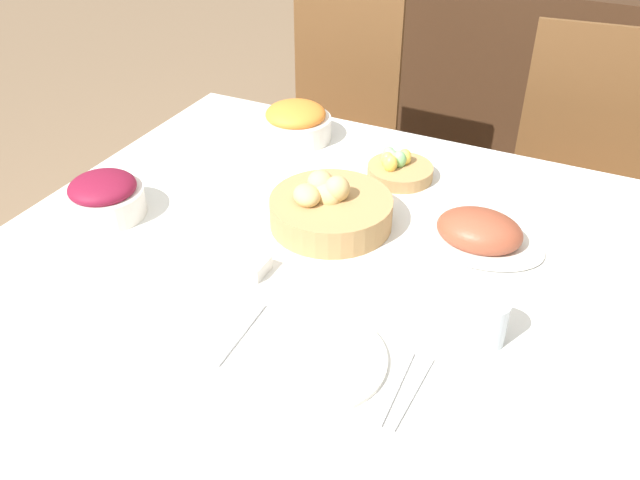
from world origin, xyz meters
TOP-DOWN VIEW (x-y plane):
  - ground_plane at (0.00, 0.00)m, footprint 12.00×12.00m
  - dining_table at (0.00, 0.00)m, footprint 1.50×1.17m
  - chair_far_left at (-0.45, 0.90)m, footprint 0.43×0.43m
  - chair_far_right at (0.43, 0.90)m, footprint 0.46×0.46m
  - sideboard at (-0.13, 1.80)m, footprint 1.26×0.44m
  - bread_basket at (-0.05, 0.04)m, footprint 0.29×0.29m
  - egg_basket at (0.01, 0.32)m, footprint 0.17×0.17m
  - ham_platter at (0.28, 0.11)m, footprint 0.30×0.21m
  - carrot_bowl at (-0.34, 0.40)m, footprint 0.21×0.21m
  - beet_salad_bowl at (-0.56, -0.16)m, footprint 0.19×0.19m
  - dinner_plate at (0.12, -0.39)m, footprint 0.26×0.26m
  - fork at (-0.04, -0.39)m, footprint 0.02×0.18m
  - knife at (0.27, -0.39)m, footprint 0.02×0.18m
  - spoon at (0.30, -0.39)m, footprint 0.02×0.18m
  - drinking_cup at (0.38, -0.20)m, footprint 0.08×0.08m
  - butter_dish at (-0.14, -0.21)m, footprint 0.11×0.07m

SIDE VIEW (x-z plane):
  - ground_plane at x=0.00m, z-range 0.00..0.00m
  - dining_table at x=0.00m, z-range 0.00..0.73m
  - sideboard at x=-0.13m, z-range 0.00..0.92m
  - chair_far_left at x=-0.45m, z-range 0.03..1.03m
  - chair_far_right at x=0.43m, z-range 0.03..1.03m
  - fork at x=-0.04m, z-range 0.73..0.74m
  - knife at x=0.27m, z-range 0.73..0.74m
  - spoon at x=0.30m, z-range 0.73..0.74m
  - dinner_plate at x=0.12m, z-range 0.73..0.74m
  - butter_dish at x=-0.14m, z-range 0.73..0.77m
  - egg_basket at x=0.01m, z-range 0.72..0.80m
  - ham_platter at x=0.28m, z-range 0.72..0.81m
  - bread_basket at x=-0.05m, z-range 0.71..0.84m
  - drinking_cup at x=0.38m, z-range 0.73..0.83m
  - beet_salad_bowl at x=-0.56m, z-range 0.73..0.84m
  - carrot_bowl at x=-0.34m, z-range 0.73..0.84m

